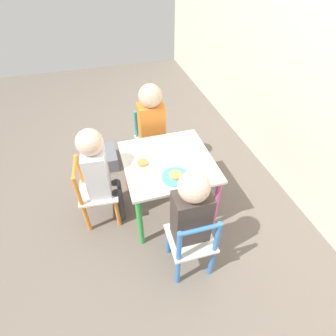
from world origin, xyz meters
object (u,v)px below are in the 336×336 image
plate_front (143,164)px  storage_bin (107,157)px  chair_orange (96,193)px  child_left (152,123)px  chair_teal (151,142)px  child_front (99,170)px  kids_table (168,168)px  plate_right (176,176)px  child_right (190,213)px  chair_blue (192,243)px

plate_front → storage_bin: size_ratio=0.53×
chair_orange → child_left: 0.70m
chair_teal → child_left: child_left is taller
child_front → child_left: size_ratio=0.97×
kids_table → child_front: bearing=-94.9°
plate_right → storage_bin: plate_right is taller
plate_front → child_left: bearing=159.5°
chair_orange → plate_right: (0.21, 0.51, 0.22)m
kids_table → child_left: 0.46m
child_right → plate_front: bearing=-69.3°
storage_bin → child_left: bearing=64.6°
kids_table → storage_bin: kids_table is taller
child_left → plate_right: 0.63m
chair_orange → child_left: bearing=-46.3°
child_front → child_left: (-0.42, 0.45, 0.02)m
kids_table → chair_orange: size_ratio=1.14×
child_left → plate_front: 0.49m
child_front → plate_front: (0.04, 0.28, 0.02)m
chair_teal → child_right: size_ratio=0.67×
child_left → storage_bin: child_left is taller
kids_table → child_left: size_ratio=0.75×
plate_right → storage_bin: size_ratio=0.59×
child_right → plate_right: child_right is taller
chair_teal → plate_right: 0.72m
plate_right → plate_front: bearing=-135.0°
chair_orange → chair_teal: 0.69m
chair_orange → child_front: child_front is taller
child_front → child_right: child_right is taller
chair_teal → child_right: child_right is taller
child_front → plate_front: bearing=-93.0°
chair_blue → plate_right: (-0.34, 0.01, 0.22)m
plate_right → storage_bin: 0.99m
child_right → plate_front: (-0.45, -0.17, 0.02)m
plate_front → plate_right: (0.17, 0.17, 0.00)m
kids_table → plate_right: plate_right is taller
chair_teal → child_left: (0.06, 0.00, 0.23)m
chair_blue → chair_orange: bearing=-47.1°
child_front → chair_teal: bearing=-38.6°
chair_orange → child_front: (0.01, 0.06, 0.21)m
child_right → plate_right: bearing=-90.4°
plate_front → chair_teal: bearing=161.7°
chair_orange → plate_front: bearing=-92.4°
kids_table → storage_bin: bearing=-148.4°
chair_teal → child_front: (0.48, -0.45, 0.21)m
child_right → plate_right: size_ratio=4.42×
chair_blue → plate_front: bearing=-71.6°
kids_table → child_right: bearing=-0.7°
chair_teal → plate_right: size_ratio=2.98×
chair_blue → child_left: (-0.97, 0.01, 0.23)m
child_front → storage_bin: size_ratio=2.62×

